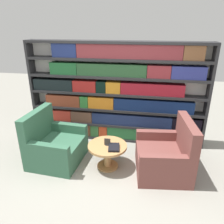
# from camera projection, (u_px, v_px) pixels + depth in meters

# --- Properties ---
(ground_plane) EXTENTS (14.00, 14.00, 0.00)m
(ground_plane) POSITION_uv_depth(u_px,v_px,m) (102.00, 178.00, 3.53)
(ground_plane) COLOR gray
(bookshelf) EXTENTS (3.56, 0.30, 2.03)m
(bookshelf) POSITION_uv_depth(u_px,v_px,m) (117.00, 94.00, 4.40)
(bookshelf) COLOR silver
(bookshelf) RESTS_ON ground_plane
(armchair_left) EXTENTS (0.90, 0.96, 0.93)m
(armchair_left) POSITION_uv_depth(u_px,v_px,m) (54.00, 146.00, 3.90)
(armchair_left) COLOR #336047
(armchair_left) RESTS_ON ground_plane
(armchair_right) EXTENTS (0.94, 1.00, 0.93)m
(armchair_right) POSITION_uv_depth(u_px,v_px,m) (166.00, 156.00, 3.59)
(armchair_right) COLOR brown
(armchair_right) RESTS_ON ground_plane
(coffee_table) EXTENTS (0.66, 0.66, 0.43)m
(coffee_table) POSITION_uv_depth(u_px,v_px,m) (107.00, 151.00, 3.70)
(coffee_table) COLOR #AD7F4C
(coffee_table) RESTS_ON ground_plane
(table_sign) EXTENTS (0.10, 0.06, 0.12)m
(table_sign) POSITION_uv_depth(u_px,v_px,m) (107.00, 142.00, 3.64)
(table_sign) COLOR black
(table_sign) RESTS_ON coffee_table
(stray_book) EXTENTS (0.21, 0.27, 0.04)m
(stray_book) POSITION_uv_depth(u_px,v_px,m) (114.00, 147.00, 3.55)
(stray_book) COLOR black
(stray_book) RESTS_ON coffee_table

